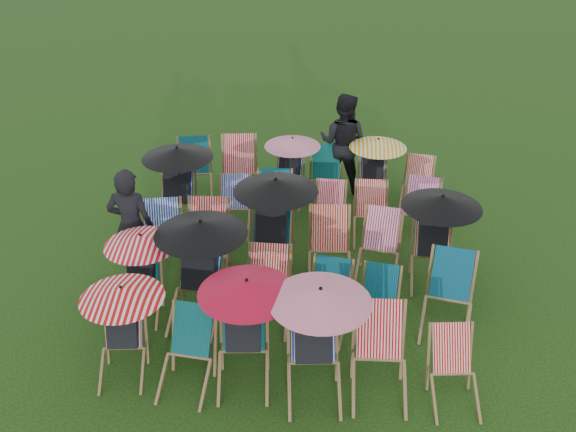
# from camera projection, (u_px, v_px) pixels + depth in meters

# --- Properties ---
(ground) EXTENTS (100.00, 100.00, 0.00)m
(ground) POSITION_uv_depth(u_px,v_px,m) (295.00, 275.00, 9.52)
(ground) COLOR black
(ground) RESTS_ON ground
(deckchair_0) EXTENTS (0.98, 1.05, 1.17)m
(deckchair_0) POSITION_uv_depth(u_px,v_px,m) (122.00, 330.00, 7.50)
(deckchair_0) COLOR olive
(deckchair_0) RESTS_ON ground
(deckchair_1) EXTENTS (0.69, 0.89, 0.89)m
(deckchair_1) POSITION_uv_depth(u_px,v_px,m) (186.00, 355.00, 7.39)
(deckchair_1) COLOR olive
(deckchair_1) RESTS_ON ground
(deckchair_2) EXTENTS (1.13, 1.20, 1.34)m
(deckchair_2) POSITION_uv_depth(u_px,v_px,m) (244.00, 330.00, 7.36)
(deckchair_2) COLOR olive
(deckchair_2) RESTS_ON ground
(deckchair_3) EXTENTS (1.15, 1.23, 1.37)m
(deckchair_3) POSITION_uv_depth(u_px,v_px,m) (316.00, 341.00, 7.18)
(deckchair_3) COLOR olive
(deckchair_3) RESTS_ON ground
(deckchair_4) EXTENTS (0.68, 0.93, 0.99)m
(deckchair_4) POSITION_uv_depth(u_px,v_px,m) (380.00, 358.00, 7.27)
(deckchair_4) COLOR olive
(deckchair_4) RESTS_ON ground
(deckchair_5) EXTENTS (0.63, 0.82, 0.83)m
(deckchair_5) POSITION_uv_depth(u_px,v_px,m) (455.00, 373.00, 7.18)
(deckchair_5) COLOR olive
(deckchair_5) RESTS_ON ground
(deckchair_6) EXTENTS (0.98, 1.03, 1.16)m
(deckchair_6) POSITION_uv_depth(u_px,v_px,m) (141.00, 274.00, 8.49)
(deckchair_6) COLOR olive
(deckchair_6) RESTS_ON ground
(deckchair_7) EXTENTS (1.20, 1.27, 1.43)m
(deckchair_7) POSITION_uv_depth(u_px,v_px,m) (198.00, 269.00, 8.33)
(deckchair_7) COLOR olive
(deckchair_7) RESTS_ON ground
(deckchair_8) EXTENTS (0.64, 0.89, 0.95)m
(deckchair_8) POSITION_uv_depth(u_px,v_px,m) (267.00, 291.00, 8.39)
(deckchair_8) COLOR olive
(deckchair_8) RESTS_ON ground
(deckchair_9) EXTENTS (0.72, 0.90, 0.88)m
(deckchair_9) POSITION_uv_depth(u_px,v_px,m) (327.00, 301.00, 8.26)
(deckchair_9) COLOR olive
(deckchair_9) RESTS_ON ground
(deckchair_10) EXTENTS (0.65, 0.82, 0.82)m
(deckchair_10) POSITION_uv_depth(u_px,v_px,m) (378.00, 305.00, 8.24)
(deckchair_10) COLOR olive
(deckchair_10) RESTS_ON ground
(deckchair_11) EXTENTS (0.82, 1.01, 0.98)m
(deckchair_11) POSITION_uv_depth(u_px,v_px,m) (449.00, 297.00, 8.25)
(deckchair_11) COLOR olive
(deckchair_11) RESTS_ON ground
(deckchair_12) EXTENTS (0.81, 1.01, 0.99)m
(deckchair_12) POSITION_uv_depth(u_px,v_px,m) (162.00, 241.00, 9.41)
(deckchair_12) COLOR olive
(deckchair_12) RESTS_ON ground
(deckchair_13) EXTENTS (0.71, 0.96, 1.01)m
(deckchair_13) POSITION_uv_depth(u_px,v_px,m) (207.00, 241.00, 9.38)
(deckchair_13) COLOR olive
(deckchair_13) RESTS_ON ground
(deckchair_14) EXTENTS (1.22, 1.27, 1.45)m
(deckchair_14) POSITION_uv_depth(u_px,v_px,m) (272.00, 224.00, 9.30)
(deckchair_14) COLOR olive
(deckchair_14) RESTS_ON ground
(deckchair_15) EXTENTS (0.70, 0.94, 0.99)m
(deckchair_15) POSITION_uv_depth(u_px,v_px,m) (330.00, 249.00, 9.23)
(deckchair_15) COLOR olive
(deckchair_15) RESTS_ON ground
(deckchair_16) EXTENTS (0.76, 0.95, 0.93)m
(deckchair_16) POSITION_uv_depth(u_px,v_px,m) (379.00, 248.00, 9.30)
(deckchair_16) COLOR olive
(deckchair_16) RESTS_ON ground
(deckchair_17) EXTENTS (1.12, 1.17, 1.33)m
(deckchair_17) POSITION_uv_depth(u_px,v_px,m) (435.00, 238.00, 9.09)
(deckchair_17) COLOR olive
(deckchair_17) RESTS_ON ground
(deckchair_18) EXTENTS (1.15, 1.20, 1.36)m
(deckchair_18) POSITION_uv_depth(u_px,v_px,m) (176.00, 186.00, 10.43)
(deckchair_18) COLOR olive
(deckchair_18) RESTS_ON ground
(deckchair_19) EXTENTS (0.60, 0.80, 0.84)m
(deckchair_19) POSITION_uv_depth(u_px,v_px,m) (234.00, 207.00, 10.45)
(deckchair_19) COLOR olive
(deckchair_19) RESTS_ON ground
(deckchair_20) EXTENTS (0.66, 0.90, 0.95)m
(deckchair_20) POSITION_uv_depth(u_px,v_px,m) (274.00, 206.00, 10.36)
(deckchair_20) COLOR olive
(deckchair_20) RESTS_ON ground
(deckchair_21) EXTENTS (0.58, 0.78, 0.82)m
(deckchair_21) POSITION_uv_depth(u_px,v_px,m) (329.00, 212.00, 10.33)
(deckchair_21) COLOR olive
(deckchair_21) RESTS_ON ground
(deckchair_22) EXTENTS (0.58, 0.81, 0.87)m
(deckchair_22) POSITION_uv_depth(u_px,v_px,m) (371.00, 215.00, 10.20)
(deckchair_22) COLOR olive
(deckchair_22) RESTS_ON ground
(deckchair_23) EXTENTS (0.78, 0.97, 0.94)m
(deckchair_23) POSITION_uv_depth(u_px,v_px,m) (419.00, 214.00, 10.15)
(deckchair_23) COLOR olive
(deckchair_23) RESTS_ON ground
(deckchair_24) EXTENTS (0.80, 1.00, 0.98)m
(deckchair_24) POSITION_uv_depth(u_px,v_px,m) (194.00, 171.00, 11.43)
(deckchair_24) COLOR olive
(deckchair_24) RESTS_ON ground
(deckchair_25) EXTENTS (0.79, 1.02, 1.03)m
(deckchair_25) POSITION_uv_depth(u_px,v_px,m) (239.00, 170.00, 11.39)
(deckchair_25) COLOR olive
(deckchair_25) RESTS_ON ground
(deckchair_26) EXTENTS (0.98, 1.02, 1.16)m
(deckchair_26) POSITION_uv_depth(u_px,v_px,m) (290.00, 169.00, 11.24)
(deckchair_26) COLOR olive
(deckchair_26) RESTS_ON ground
(deckchair_27) EXTENTS (0.67, 0.90, 0.93)m
(deckchair_27) POSITION_uv_depth(u_px,v_px,m) (326.00, 177.00, 11.28)
(deckchair_27) COLOR olive
(deckchair_27) RESTS_ON ground
(deckchair_28) EXTENTS (0.99, 1.03, 1.17)m
(deckchair_28) POSITION_uv_depth(u_px,v_px,m) (374.00, 171.00, 11.15)
(deckchair_28) COLOR olive
(deckchair_28) RESTS_ON ground
(deckchair_29) EXTENTS (0.69, 0.86, 0.84)m
(deckchair_29) POSITION_uv_depth(u_px,v_px,m) (417.00, 185.00, 11.13)
(deckchair_29) COLOR olive
(deckchair_29) RESTS_ON ground
(person_left) EXTENTS (0.65, 0.43, 1.77)m
(person_left) POSITION_uv_depth(u_px,v_px,m) (131.00, 226.00, 9.02)
(person_left) COLOR black
(person_left) RESTS_ON ground
(person_rear) EXTENTS (1.04, 0.91, 1.81)m
(person_rear) POSITION_uv_depth(u_px,v_px,m) (343.00, 142.00, 11.50)
(person_rear) COLOR black
(person_rear) RESTS_ON ground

